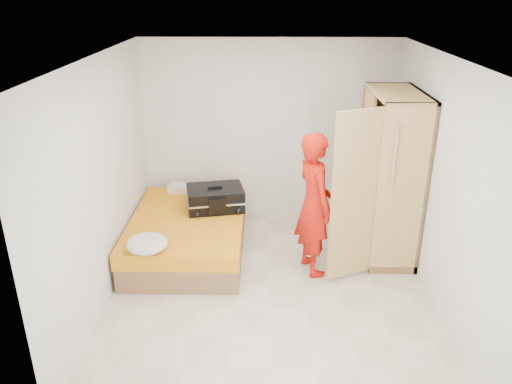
{
  "coord_description": "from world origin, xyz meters",
  "views": [
    {
      "loc": [
        -0.08,
        -4.92,
        3.26
      ],
      "look_at": [
        -0.16,
        0.47,
        1.0
      ],
      "focal_mm": 35.0,
      "sensor_mm": 36.0,
      "label": 1
    }
  ],
  "objects_px": {
    "wardrobe": "(387,181)",
    "suitcase": "(215,198)",
    "person": "(314,204)",
    "round_cushion": "(147,244)",
    "bed": "(188,234)"
  },
  "relations": [
    {
      "from": "person",
      "to": "round_cushion",
      "type": "distance_m",
      "value": 1.96
    },
    {
      "from": "wardrobe",
      "to": "round_cushion",
      "type": "distance_m",
      "value": 2.99
    },
    {
      "from": "person",
      "to": "round_cushion",
      "type": "height_order",
      "value": "person"
    },
    {
      "from": "wardrobe",
      "to": "person",
      "type": "bearing_deg",
      "value": -155.17
    },
    {
      "from": "suitcase",
      "to": "round_cushion",
      "type": "height_order",
      "value": "suitcase"
    },
    {
      "from": "round_cushion",
      "to": "suitcase",
      "type": "bearing_deg",
      "value": 60.24
    },
    {
      "from": "bed",
      "to": "person",
      "type": "relative_size",
      "value": 1.16
    },
    {
      "from": "round_cushion",
      "to": "bed",
      "type": "bearing_deg",
      "value": 69.92
    },
    {
      "from": "wardrobe",
      "to": "round_cushion",
      "type": "height_order",
      "value": "wardrobe"
    },
    {
      "from": "bed",
      "to": "suitcase",
      "type": "relative_size",
      "value": 2.42
    },
    {
      "from": "wardrobe",
      "to": "bed",
      "type": "bearing_deg",
      "value": -179.62
    },
    {
      "from": "bed",
      "to": "wardrobe",
      "type": "height_order",
      "value": "wardrobe"
    },
    {
      "from": "wardrobe",
      "to": "round_cushion",
      "type": "xyz_separation_m",
      "value": [
        -2.82,
        -0.89,
        -0.41
      ]
    },
    {
      "from": "wardrobe",
      "to": "person",
      "type": "xyz_separation_m",
      "value": [
        -0.94,
        -0.43,
        -0.13
      ]
    },
    {
      "from": "wardrobe",
      "to": "suitcase",
      "type": "bearing_deg",
      "value": 173.18
    }
  ]
}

